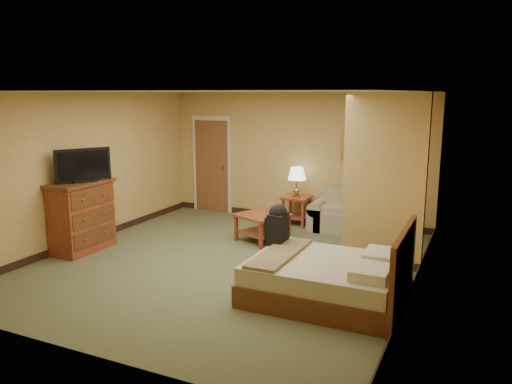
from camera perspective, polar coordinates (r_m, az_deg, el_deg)
The scene contains 17 objects.
floor at distance 7.78m, azimuth -3.29°, elevation -8.13°, with size 6.00×6.00×0.00m, color #525738.
ceiling at distance 7.34m, azimuth -3.52°, elevation 11.39°, with size 6.00×6.00×0.00m, color white.
back_wall at distance 10.16m, azimuth 4.64°, elevation 3.98°, with size 5.50×0.02×2.60m, color tan.
left_wall at distance 9.07m, azimuth -18.91°, elevation 2.53°, with size 0.02×6.00×2.60m, color tan.
right_wall at distance 6.63m, azimuth 18.05°, elevation -0.44°, with size 0.02×6.00×2.60m, color tan.
partition at distance 7.61m, azimuth 14.44°, elevation 1.22°, with size 1.20×0.15×2.60m, color tan.
door at distance 10.99m, azimuth -5.03°, elevation 3.11°, with size 0.94×0.16×2.10m.
baseboard at distance 10.38m, azimuth 4.52°, elevation -2.83°, with size 5.50×0.02×0.12m, color black.
loveseat at distance 9.58m, azimuth 10.94°, elevation -2.99°, with size 1.57×0.73×0.79m.
side_table at distance 9.95m, azimuth 4.65°, elevation -1.59°, with size 0.52×0.52×0.57m.
table_lamp at distance 9.83m, azimuth 4.71°, elevation 2.03°, with size 0.35×0.35×0.58m.
coffee_table at distance 8.80m, azimuth 0.72°, elevation -3.41°, with size 1.01×1.01×0.49m.
wall_picture at distance 9.74m, azimuth 11.82°, elevation 5.24°, with size 0.77×0.04×0.60m.
dresser at distance 8.70m, azimuth -19.28°, elevation -2.60°, with size 0.58×1.10×1.17m.
tv at distance 8.48m, azimuth -19.15°, elevation 2.81°, with size 0.47×0.81×0.54m.
bed at distance 6.44m, azimuth 8.41°, elevation -9.77°, with size 1.92×1.59×1.03m.
backpack at distance 6.96m, azimuth 2.54°, elevation -3.58°, with size 0.26×0.33×0.56m.
Camera 1 is at (3.48, -6.46, 2.58)m, focal length 35.00 mm.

